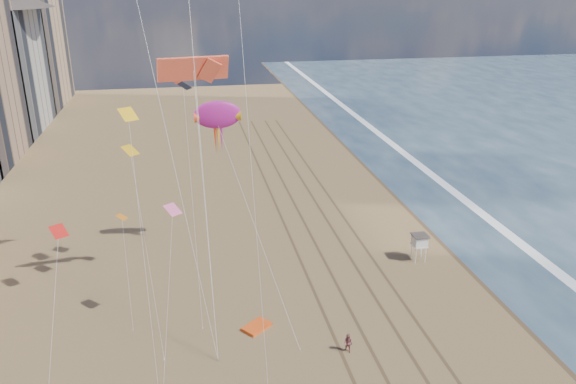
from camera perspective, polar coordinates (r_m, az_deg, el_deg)
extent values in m
plane|color=#42301E|center=(72.07, 15.62, -1.90)|extent=(260.00, 260.00, 0.00)
plane|color=white|center=(73.97, 18.55, -1.63)|extent=(260.00, 260.00, 0.00)
cube|color=brown|center=(57.20, 1.42, -7.32)|extent=(0.28, 120.00, 0.01)
cube|color=brown|center=(57.69, 3.77, -7.10)|extent=(0.28, 120.00, 0.01)
cube|color=brown|center=(58.39, 6.45, -6.82)|extent=(0.28, 120.00, 0.01)
cube|color=brown|center=(59.03, 8.51, -6.61)|extent=(0.28, 120.00, 0.01)
cube|color=tan|center=(138.16, -25.65, 13.23)|extent=(16.00, 24.00, 26.00)
cylinder|color=white|center=(58.46, 12.84, -6.36)|extent=(0.10, 0.10, 1.57)
cylinder|color=white|center=(58.87, 13.79, -6.25)|extent=(0.10, 0.10, 1.57)
cylinder|color=white|center=(59.31, 12.45, -5.91)|extent=(0.10, 0.10, 1.57)
cylinder|color=white|center=(59.71, 13.39, -5.80)|extent=(0.10, 0.10, 1.57)
cube|color=white|center=(58.68, 13.19, -5.28)|extent=(1.40, 1.40, 0.10)
cube|color=white|center=(58.45, 13.23, -4.82)|extent=(1.31, 1.31, 0.96)
cube|color=#473D38|center=(58.21, 13.28, -4.32)|extent=(1.57, 1.57, 0.09)
cube|color=#F95115|center=(47.78, -3.20, -13.50)|extent=(2.71, 2.59, 0.26)
ellipsoid|color=#AB1A82|center=(54.71, -7.18, 7.80)|extent=(4.53, 0.85, 2.69)
cone|color=red|center=(54.69, -8.87, 7.49)|extent=(1.21, 1.01, 1.01)
cone|color=#FFB01A|center=(54.88, -5.47, 7.69)|extent=(1.21, 1.01, 1.01)
cylinder|color=silver|center=(49.10, -3.41, -3.41)|extent=(0.03, 0.03, 22.86)
imported|color=#8D474B|center=(45.00, 6.14, -15.05)|extent=(0.96, 0.95, 1.56)
cube|color=#FF5838|center=(44.34, -9.60, 12.25)|extent=(5.52, 1.81, 1.87)
plane|color=black|center=(48.32, -10.60, 10.64)|extent=(1.72, 1.77, 0.61)
plane|color=gold|center=(48.12, -15.74, 4.11)|extent=(1.77, 1.77, 0.66)
plane|color=pink|center=(43.23, -11.63, -1.75)|extent=(1.69, 1.66, 0.58)
plane|color=red|center=(42.14, -22.26, -3.71)|extent=(1.66, 1.61, 0.59)
plane|color=orange|center=(56.30, -16.52, -2.44)|extent=(1.36, 1.39, 0.39)
plane|color=yellow|center=(42.95, -15.94, 7.61)|extent=(1.85, 1.76, 0.77)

